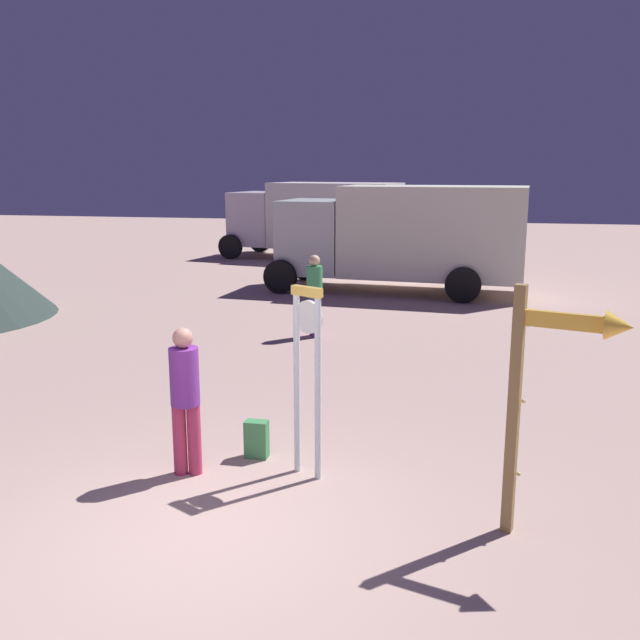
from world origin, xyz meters
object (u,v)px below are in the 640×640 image
object	(u,v)px
arrow_sign	(553,374)
box_truck_far	(317,217)
person_near_clock	(185,394)
backpack	(257,439)
standing_clock	(307,364)
box_truck_near	(405,234)
person_distant	(315,291)

from	to	relation	value
arrow_sign	box_truck_far	xyz separation A→B (m)	(-6.31, 19.43, -0.00)
person_near_clock	backpack	xyz separation A→B (m)	(0.61, 0.59, -0.71)
standing_clock	person_near_clock	xyz separation A→B (m)	(-1.30, -0.25, -0.33)
person_near_clock	box_truck_far	distance (m)	18.97
arrow_sign	box_truck_far	size ratio (longest dim) A/B	0.34
backpack	box_truck_near	distance (m)	11.78
box_truck_near	person_distant	bearing A→B (deg)	-102.71
arrow_sign	box_truck_near	world-z (taller)	box_truck_near
backpack	box_truck_far	distance (m)	18.52
person_distant	box_truck_near	bearing A→B (deg)	77.29
arrow_sign	person_distant	xyz separation A→B (m)	(-3.72, 7.28, -0.64)
person_distant	box_truck_far	distance (m)	12.44
standing_clock	person_distant	world-z (taller)	standing_clock
arrow_sign	standing_clock	bearing A→B (deg)	159.31
person_near_clock	person_distant	world-z (taller)	person_near_clock
arrow_sign	box_truck_near	xyz separation A→B (m)	(-2.45, 12.92, 0.02)
backpack	arrow_sign	bearing A→B (deg)	-21.96
arrow_sign	person_near_clock	bearing A→B (deg)	170.02
standing_clock	box_truck_far	size ratio (longest dim) A/B	0.31
standing_clock	arrow_sign	world-z (taller)	arrow_sign
arrow_sign	box_truck_far	distance (m)	20.43
box_truck_far	standing_clock	bearing A→B (deg)	-78.06
arrow_sign	person_distant	size ratio (longest dim) A/B	1.41
standing_clock	backpack	world-z (taller)	standing_clock
person_distant	person_near_clock	bearing A→B (deg)	-89.73
person_distant	box_truck_near	distance (m)	5.82
backpack	box_truck_far	xyz separation A→B (m)	(-3.23, 18.19, 1.34)
person_near_clock	backpack	bearing A→B (deg)	44.02
person_near_clock	box_truck_far	size ratio (longest dim) A/B	0.24
box_truck_near	box_truck_far	xyz separation A→B (m)	(-3.86, 6.51, -0.02)
backpack	person_distant	xyz separation A→B (m)	(-0.64, 6.04, 0.70)
box_truck_near	box_truck_far	bearing A→B (deg)	120.64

